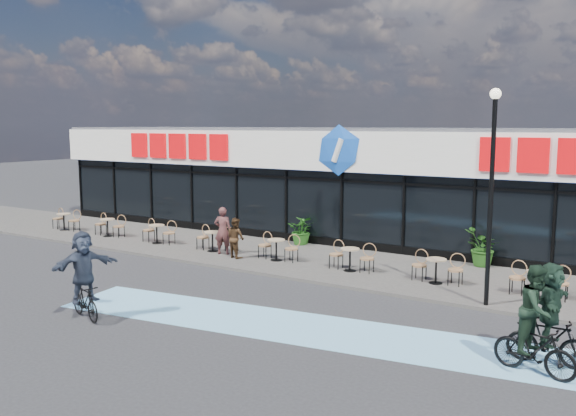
{
  "coord_description": "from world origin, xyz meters",
  "views": [
    {
      "loc": [
        10.6,
        -13.41,
        4.76
      ],
      "look_at": [
        -0.19,
        3.5,
        1.99
      ],
      "focal_mm": 38.0,
      "sensor_mm": 36.0,
      "label": 1
    }
  ],
  "objects": [
    {
      "name": "cyclist_a",
      "position": [
        8.58,
        -1.5,
        0.94
      ],
      "size": [
        1.7,
        0.95,
        2.15
      ],
      "color": "black",
      "rests_on": "ground"
    },
    {
      "name": "ground",
      "position": [
        0.0,
        0.0,
        0.0
      ],
      "size": [
        120.0,
        120.0,
        0.0
      ],
      "primitive_type": "plane",
      "color": "#28282B",
      "rests_on": "ground"
    },
    {
      "name": "bistro_set_1",
      "position": [
        -9.27,
        3.79,
        0.56
      ],
      "size": [
        1.54,
        0.62,
        0.9
      ],
      "color": "tan",
      "rests_on": "sidewalk"
    },
    {
      "name": "potted_plant_right",
      "position": [
        5.43,
        6.59,
        0.73
      ],
      "size": [
        1.21,
        1.32,
        1.26
      ],
      "primitive_type": "imported",
      "rotation": [
        0.0,
        0.0,
        4.49
      ],
      "color": "#235418",
      "rests_on": "sidewalk"
    },
    {
      "name": "bistro_set_0",
      "position": [
        -12.1,
        3.79,
        0.56
      ],
      "size": [
        1.54,
        0.62,
        0.9
      ],
      "color": "tan",
      "rests_on": "sidewalk"
    },
    {
      "name": "patron_right",
      "position": [
        -2.24,
        3.3,
        0.81
      ],
      "size": [
        0.82,
        0.72,
        1.42
      ],
      "primitive_type": "imported",
      "rotation": [
        0.0,
        0.0,
        2.84
      ],
      "color": "#3E2816",
      "rests_on": "sidewalk"
    },
    {
      "name": "bistro_set_6",
      "position": [
        4.85,
        3.79,
        0.56
      ],
      "size": [
        1.54,
        0.62,
        0.9
      ],
      "color": "tan",
      "rests_on": "sidewalk"
    },
    {
      "name": "bistro_set_2",
      "position": [
        -6.45,
        3.79,
        0.56
      ],
      "size": [
        1.54,
        0.62,
        0.9
      ],
      "color": "tan",
      "rests_on": "sidewalk"
    },
    {
      "name": "bistro_set_7",
      "position": [
        7.68,
        3.79,
        0.56
      ],
      "size": [
        1.54,
        0.62,
        0.9
      ],
      "color": "tan",
      "rests_on": "sidewalk"
    },
    {
      "name": "potted_plant_left",
      "position": [
        -1.51,
        6.55,
        0.67
      ],
      "size": [
        1.26,
        1.17,
        1.13
      ],
      "primitive_type": "imported",
      "rotation": [
        0.0,
        0.0,
        0.34
      ],
      "color": "#255D1A",
      "rests_on": "sidewalk"
    },
    {
      "name": "lamp_post",
      "position": [
        6.69,
        2.3,
        3.37
      ],
      "size": [
        0.28,
        0.28,
        5.55
      ],
      "color": "black",
      "rests_on": "sidewalk"
    },
    {
      "name": "bike_lane",
      "position": [
        4.0,
        -1.5,
        0.01
      ],
      "size": [
        14.17,
        4.13,
        0.01
      ],
      "primitive_type": "cube",
      "rotation": [
        0.0,
        0.0,
        0.14
      ],
      "color": "#79BEE5",
      "rests_on": "ground"
    },
    {
      "name": "sidewalk",
      "position": [
        0.0,
        4.5,
        0.05
      ],
      "size": [
        44.0,
        5.0,
        0.1
      ],
      "primitive_type": "cube",
      "color": "#55514B",
      "rests_on": "ground"
    },
    {
      "name": "building",
      "position": [
        -0.0,
        9.93,
        2.34
      ],
      "size": [
        30.6,
        6.57,
        4.75
      ],
      "color": "black",
      "rests_on": "ground"
    },
    {
      "name": "potted_plant_mid",
      "position": [
        -1.54,
        6.64,
        0.63
      ],
      "size": [
        0.85,
        0.85,
        1.07
      ],
      "primitive_type": "imported",
      "rotation": [
        0.0,
        0.0,
        2.29
      ],
      "color": "#27601B",
      "rests_on": "sidewalk"
    },
    {
      "name": "bistro_set_5",
      "position": [
        2.03,
        3.79,
        0.56
      ],
      "size": [
        1.54,
        0.62,
        0.9
      ],
      "color": "tan",
      "rests_on": "sidewalk"
    },
    {
      "name": "bistro_set_3",
      "position": [
        -3.62,
        3.79,
        0.56
      ],
      "size": [
        1.54,
        0.62,
        0.9
      ],
      "color": "tan",
      "rests_on": "sidewalk"
    },
    {
      "name": "bistro_set_4",
      "position": [
        -0.8,
        3.79,
        0.56
      ],
      "size": [
        1.54,
        0.62,
        0.9
      ],
      "color": "tan",
      "rests_on": "sidewalk"
    },
    {
      "name": "cyclist_c",
      "position": [
        -1.4,
        -3.87,
        1.08
      ],
      "size": [
        1.54,
        1.7,
        2.2
      ],
      "color": "black",
      "rests_on": "ground"
    },
    {
      "name": "patron_left",
      "position": [
        -3.0,
        3.53,
        0.96
      ],
      "size": [
        0.74,
        0.63,
        1.72
      ],
      "primitive_type": "imported",
      "rotation": [
        0.0,
        0.0,
        3.55
      ],
      "color": "#532C2B",
      "rests_on": "sidewalk"
    },
    {
      "name": "cyclist_b",
      "position": [
        8.72,
        -0.85,
        0.98
      ],
      "size": [
        1.63,
        1.53,
        2.09
      ],
      "color": "black",
      "rests_on": "ground"
    }
  ]
}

